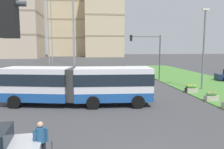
{
  "coord_description": "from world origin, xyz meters",
  "views": [
    {
      "loc": [
        -2.63,
        -7.15,
        4.64
      ],
      "look_at": [
        -0.11,
        12.07,
        2.2
      ],
      "focal_mm": 35.36,
      "sensor_mm": 36.0,
      "label": 1
    }
  ],
  "objects_px": {
    "streetlight_median": "(204,46)",
    "flower_planter_5": "(190,88)",
    "flower_planter_3": "(211,96)",
    "traffic_light_far_right": "(150,49)",
    "pedestrian_crossing": "(41,140)",
    "apartment_tower_west": "(16,14)",
    "flower_planter_4": "(192,89)",
    "apartment_tower_centre": "(103,18)",
    "articulated_bus": "(78,84)",
    "car_maroon_sedan": "(55,79)",
    "apartment_tower_westcentre": "(69,5)"
  },
  "relations": [
    {
      "from": "articulated_bus",
      "to": "apartment_tower_westcentre",
      "type": "xyz_separation_m",
      "value": [
        -6.19,
        100.93,
        24.5
      ]
    },
    {
      "from": "pedestrian_crossing",
      "to": "traffic_light_far_right",
      "type": "distance_m",
      "value": 23.41
    },
    {
      "from": "car_maroon_sedan",
      "to": "flower_planter_4",
      "type": "relative_size",
      "value": 4.06
    },
    {
      "from": "articulated_bus",
      "to": "traffic_light_far_right",
      "type": "relative_size",
      "value": 1.94
    },
    {
      "from": "apartment_tower_west",
      "to": "flower_planter_5",
      "type": "bearing_deg",
      "value": -63.88
    },
    {
      "from": "flower_planter_5",
      "to": "apartment_tower_westcentre",
      "type": "height_order",
      "value": "apartment_tower_westcentre"
    },
    {
      "from": "streetlight_median",
      "to": "apartment_tower_westcentre",
      "type": "xyz_separation_m",
      "value": [
        -19.38,
        96.41,
        21.41
      ]
    },
    {
      "from": "articulated_bus",
      "to": "apartment_tower_centre",
      "type": "xyz_separation_m",
      "value": [
        10.27,
        89.88,
        16.77
      ]
    },
    {
      "from": "flower_planter_4",
      "to": "apartment_tower_westcentre",
      "type": "bearing_deg",
      "value": 100.12
    },
    {
      "from": "car_maroon_sedan",
      "to": "apartment_tower_west",
      "type": "distance_m",
      "value": 77.49
    },
    {
      "from": "streetlight_median",
      "to": "flower_planter_5",
      "type": "bearing_deg",
      "value": -147.81
    },
    {
      "from": "flower_planter_3",
      "to": "flower_planter_4",
      "type": "xyz_separation_m",
      "value": [
        0.0,
        3.45,
        0.0
      ]
    },
    {
      "from": "pedestrian_crossing",
      "to": "traffic_light_far_right",
      "type": "xyz_separation_m",
      "value": [
        10.71,
        20.55,
        3.28
      ]
    },
    {
      "from": "articulated_bus",
      "to": "traffic_light_far_right",
      "type": "distance_m",
      "value": 15.17
    },
    {
      "from": "traffic_light_far_right",
      "to": "flower_planter_3",
      "type": "bearing_deg",
      "value": -81.31
    },
    {
      "from": "flower_planter_3",
      "to": "apartment_tower_west",
      "type": "height_order",
      "value": "apartment_tower_west"
    },
    {
      "from": "pedestrian_crossing",
      "to": "streetlight_median",
      "type": "distance_m",
      "value": 20.12
    },
    {
      "from": "pedestrian_crossing",
      "to": "apartment_tower_west",
      "type": "distance_m",
      "value": 95.35
    },
    {
      "from": "car_maroon_sedan",
      "to": "apartment_tower_west",
      "type": "bearing_deg",
      "value": 108.5
    },
    {
      "from": "traffic_light_far_right",
      "to": "apartment_tower_west",
      "type": "relative_size",
      "value": 0.17
    },
    {
      "from": "streetlight_median",
      "to": "apartment_tower_west",
      "type": "distance_m",
      "value": 87.59
    },
    {
      "from": "articulated_bus",
      "to": "traffic_light_far_right",
      "type": "xyz_separation_m",
      "value": [
        9.46,
        11.57,
        2.63
      ]
    },
    {
      "from": "pedestrian_crossing",
      "to": "apartment_tower_westcentre",
      "type": "height_order",
      "value": "apartment_tower_westcentre"
    },
    {
      "from": "articulated_bus",
      "to": "flower_planter_5",
      "type": "xyz_separation_m",
      "value": [
        11.29,
        3.32,
        -1.23
      ]
    },
    {
      "from": "streetlight_median",
      "to": "apartment_tower_west",
      "type": "bearing_deg",
      "value": 117.59
    },
    {
      "from": "car_maroon_sedan",
      "to": "flower_planter_4",
      "type": "xyz_separation_m",
      "value": [
        14.23,
        -6.58,
        -0.33
      ]
    },
    {
      "from": "traffic_light_far_right",
      "to": "apartment_tower_west",
      "type": "height_order",
      "value": "apartment_tower_west"
    },
    {
      "from": "pedestrian_crossing",
      "to": "flower_planter_4",
      "type": "xyz_separation_m",
      "value": [
        12.54,
        12.03,
        -0.58
      ]
    },
    {
      "from": "flower_planter_3",
      "to": "apartment_tower_west",
      "type": "relative_size",
      "value": 0.03
    },
    {
      "from": "car_maroon_sedan",
      "to": "flower_planter_5",
      "type": "xyz_separation_m",
      "value": [
        14.23,
        -6.3,
        -0.33
      ]
    },
    {
      "from": "pedestrian_crossing",
      "to": "flower_planter_3",
      "type": "distance_m",
      "value": 15.2
    },
    {
      "from": "pedestrian_crossing",
      "to": "streetlight_median",
      "type": "xyz_separation_m",
      "value": [
        14.44,
        13.5,
        3.74
      ]
    },
    {
      "from": "flower_planter_3",
      "to": "apartment_tower_centre",
      "type": "bearing_deg",
      "value": 90.64
    },
    {
      "from": "car_maroon_sedan",
      "to": "flower_planter_5",
      "type": "relative_size",
      "value": 4.06
    },
    {
      "from": "car_maroon_sedan",
      "to": "apartment_tower_west",
      "type": "relative_size",
      "value": 0.12
    },
    {
      "from": "flower_planter_4",
      "to": "apartment_tower_centre",
      "type": "bearing_deg",
      "value": 90.67
    },
    {
      "from": "pedestrian_crossing",
      "to": "flower_planter_4",
      "type": "bearing_deg",
      "value": 43.81
    },
    {
      "from": "flower_planter_3",
      "to": "traffic_light_far_right",
      "type": "relative_size",
      "value": 0.18
    },
    {
      "from": "flower_planter_5",
      "to": "apartment_tower_westcentre",
      "type": "distance_m",
      "value": 102.45
    },
    {
      "from": "car_maroon_sedan",
      "to": "articulated_bus",
      "type": "bearing_deg",
      "value": -72.96
    },
    {
      "from": "articulated_bus",
      "to": "pedestrian_crossing",
      "type": "relative_size",
      "value": 6.92
    },
    {
      "from": "flower_planter_3",
      "to": "traffic_light_far_right",
      "type": "bearing_deg",
      "value": 98.69
    },
    {
      "from": "apartment_tower_centre",
      "to": "apartment_tower_west",
      "type": "bearing_deg",
      "value": -166.89
    },
    {
      "from": "car_maroon_sedan",
      "to": "apartment_tower_centre",
      "type": "xyz_separation_m",
      "value": [
        13.22,
        80.26,
        17.67
      ]
    },
    {
      "from": "flower_planter_4",
      "to": "articulated_bus",
      "type": "bearing_deg",
      "value": -164.92
    },
    {
      "from": "pedestrian_crossing",
      "to": "traffic_light_far_right",
      "type": "relative_size",
      "value": 0.28
    },
    {
      "from": "articulated_bus",
      "to": "apartment_tower_west",
      "type": "height_order",
      "value": "apartment_tower_west"
    },
    {
      "from": "traffic_light_far_right",
      "to": "streetlight_median",
      "type": "height_order",
      "value": "streetlight_median"
    },
    {
      "from": "flower_planter_5",
      "to": "car_maroon_sedan",
      "type": "bearing_deg",
      "value": 156.12
    },
    {
      "from": "car_maroon_sedan",
      "to": "apartment_tower_westcentre",
      "type": "distance_m",
      "value": 94.83
    }
  ]
}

